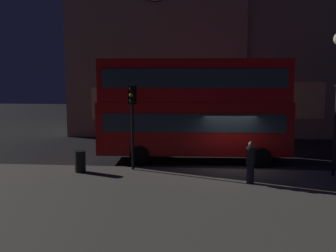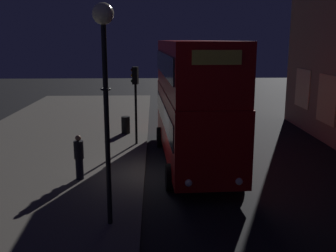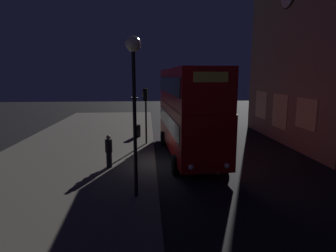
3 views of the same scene
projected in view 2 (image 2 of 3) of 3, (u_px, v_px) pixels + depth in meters
name	position (u px, v px, depth m)	size (l,w,h in m)	color
ground_plane	(162.00, 175.00, 15.57)	(80.00, 80.00, 0.00)	black
sidewalk_slab	(22.00, 176.00, 15.37)	(44.00, 9.67, 0.12)	#5B564F
double_decker_bus	(193.00, 96.00, 16.75)	(9.85, 3.17, 5.24)	#B20F0F
traffic_light_near_kerb	(135.00, 89.00, 19.30)	(0.36, 0.39, 3.87)	black
street_lamp	(105.00, 60.00, 10.27)	(0.56, 0.56, 6.10)	black
pedestrian	(79.00, 157.00, 14.66)	(0.36, 0.36, 1.71)	black
litter_bin	(126.00, 125.00, 21.99)	(0.49, 0.49, 0.95)	black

